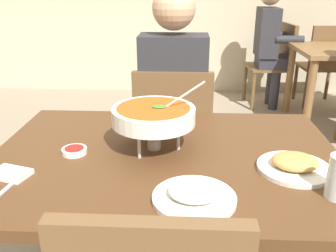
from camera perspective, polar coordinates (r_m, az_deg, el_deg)
The scene contains 12 objects.
dining_table_main at distance 1.37m, azimuth -0.32°, elevation -8.48°, with size 1.25×0.90×0.75m.
chair_diner_main at distance 2.09m, azimuth 0.81°, elevation -1.36°, with size 0.44×0.44×0.90m.
diner_main at distance 2.04m, azimuth 0.88°, elevation 5.12°, with size 0.40×0.45×1.31m.
curry_bowl at distance 1.31m, azimuth -2.25°, elevation 1.58°, with size 0.33×0.30×0.26m.
rice_plate at distance 1.05m, azimuth 4.12°, elevation -10.58°, with size 0.24×0.24×0.06m.
appetizer_plate at distance 1.27m, azimuth 19.11°, elevation -5.75°, with size 0.24×0.24×0.06m.
sauce_dish at distance 1.36m, azimuth -14.38°, elevation -3.73°, with size 0.09×0.09×0.02m.
napkin_folded at distance 1.28m, azimuth -23.33°, elevation -6.82°, with size 0.12×0.08×0.02m, color white.
spoon_utensil at distance 1.23m, azimuth -23.00°, elevation -8.17°, with size 0.01×0.17×0.01m, color silver.
chair_bg_middle at distance 4.27m, azimuth 16.55°, elevation 9.80°, with size 0.48×0.48×0.90m.
chair_bg_corner at distance 4.37m, azimuth 23.20°, elevation 9.20°, with size 0.45×0.45×0.90m.
patron_bg_middle at distance 4.14m, azimuth 15.61°, elevation 12.86°, with size 0.45×0.40×1.31m.
Camera 1 is at (0.07, -1.18, 1.33)m, focal length 39.12 mm.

